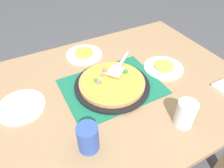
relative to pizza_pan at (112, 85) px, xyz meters
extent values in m
plane|color=#4C4C51|center=(0.00, 0.00, -0.76)|extent=(8.00, 8.00, 0.00)
cube|color=#9E7A56|center=(0.00, 0.00, -0.03)|extent=(1.40, 1.00, 0.03)
cube|color=#9E7A56|center=(0.64, 0.44, -0.40)|extent=(0.07, 0.07, 0.72)
cube|color=#196B4C|center=(0.00, 0.00, -0.01)|extent=(0.48, 0.36, 0.01)
cylinder|color=black|center=(0.00, 0.00, 0.00)|extent=(0.38, 0.38, 0.01)
cylinder|color=tan|center=(0.00, 0.00, 0.02)|extent=(0.33, 0.33, 0.02)
cylinder|color=gold|center=(0.00, 0.00, 0.03)|extent=(0.30, 0.30, 0.01)
sphere|color=#B76675|center=(0.00, 0.08, 0.04)|extent=(0.02, 0.02, 0.02)
sphere|color=#E5CC7F|center=(0.02, 0.01, 0.04)|extent=(0.02, 0.02, 0.02)
sphere|color=#338433|center=(0.09, 0.02, 0.04)|extent=(0.03, 0.03, 0.03)
sphere|color=#B76675|center=(-0.03, 0.05, 0.04)|extent=(0.02, 0.02, 0.02)
sphere|color=#B76675|center=(-0.07, 0.01, 0.04)|extent=(0.02, 0.02, 0.02)
sphere|color=#338433|center=(-0.07, 0.03, 0.04)|extent=(0.02, 0.02, 0.02)
sphere|color=#338433|center=(-0.06, 0.01, 0.04)|extent=(0.02, 0.02, 0.02)
cylinder|color=white|center=(-0.02, 0.33, -0.01)|extent=(0.22, 0.22, 0.01)
cylinder|color=white|center=(0.33, 0.00, -0.01)|extent=(0.22, 0.22, 0.01)
cylinder|color=white|center=(-0.43, 0.07, -0.01)|extent=(0.22, 0.22, 0.01)
cylinder|color=gold|center=(-0.02, 0.33, 0.01)|extent=(0.11, 0.11, 0.02)
cylinder|color=#EAB747|center=(0.33, 0.00, 0.01)|extent=(0.11, 0.11, 0.02)
cylinder|color=#3351AD|center=(-0.24, -0.26, 0.05)|extent=(0.08, 0.08, 0.12)
cylinder|color=white|center=(0.16, -0.34, 0.05)|extent=(0.08, 0.08, 0.12)
cube|color=silver|center=(0.04, 0.03, 0.05)|extent=(0.11, 0.11, 0.00)
cube|color=#B2B2B7|center=(0.13, 0.10, 0.05)|extent=(0.12, 0.10, 0.01)
camera|label=1|loc=(-0.36, -0.68, 0.70)|focal=33.08mm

